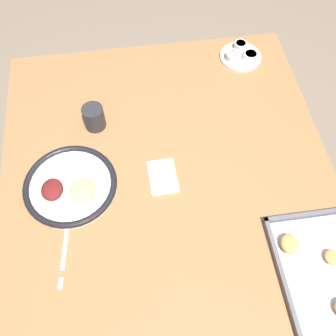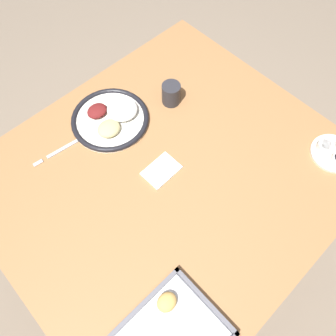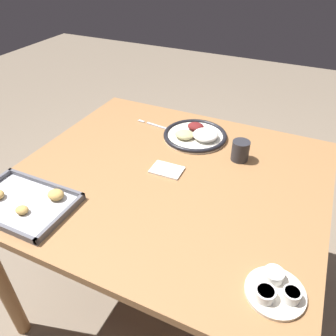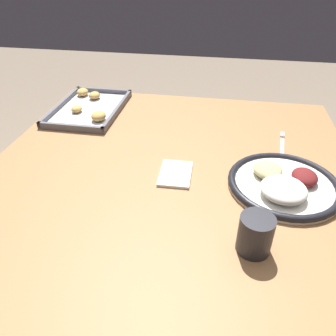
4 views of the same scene
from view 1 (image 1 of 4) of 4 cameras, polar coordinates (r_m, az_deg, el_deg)
The scene contains 8 objects.
ground_plane at distance 1.95m, azimuth -0.01°, elevation -12.19°, with size 8.00×8.00×0.00m, color #7A6B59.
dining_table at distance 1.34m, azimuth -0.02°, elevation -2.80°, with size 1.18×1.05×0.77m.
dinner_plate at distance 1.25m, azimuth -13.97°, elevation -2.12°, with size 0.29×0.29×0.05m.
fork at distance 1.18m, azimuth -14.70°, elevation -11.05°, with size 0.22×0.04×0.00m.
saucer_plate at distance 1.59m, azimuth 10.53°, elevation 15.85°, with size 0.16×0.16×0.04m.
baking_tray at distance 1.19m, azimuth 21.66°, elevation -14.17°, with size 0.35×0.24×0.04m.
drinking_cup at distance 1.34m, azimuth -10.70°, elevation 7.24°, with size 0.07×0.07×0.09m.
napkin at distance 1.24m, azimuth -0.78°, elevation -1.27°, with size 0.13×0.09×0.01m.
Camera 1 is at (0.63, -0.09, 1.84)m, focal length 42.00 mm.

